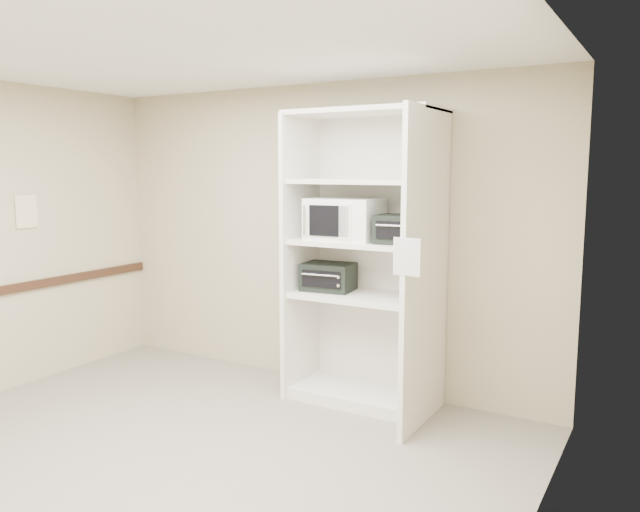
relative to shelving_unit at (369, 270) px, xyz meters
The scene contains 10 objects.
floor 2.15m from the shelving_unit, 111.36° to the right, with size 4.50×4.00×0.01m, color slate.
ceiling 2.41m from the shelving_unit, 111.36° to the right, with size 4.50×4.00×0.01m, color white.
wall_back 0.76m from the shelving_unit, 155.96° to the left, with size 4.50×0.02×2.70m, color tan.
wall_right 2.34m from the shelving_unit, 47.07° to the right, with size 0.02×4.00×2.70m, color tan.
shelving_unit is the anchor object (origin of this frame).
microwave 0.46m from the shelving_unit, behind, with size 0.57×0.43×0.34m, color white.
toaster_oven_upper 0.47m from the shelving_unit, 10.28° to the right, with size 0.39×0.29×0.23m, color black.
toaster_oven_lower 0.40m from the shelving_unit, behind, with size 0.42×0.32×0.23m, color black.
paper_sign 0.89m from the shelving_unit, 47.05° to the right, with size 0.20×0.01×0.26m, color white.
wall_poster 3.12m from the shelving_unit, 160.12° to the right, with size 0.01×0.21×0.29m, color white.
Camera 1 is at (2.85, -2.85, 1.94)m, focal length 35.00 mm.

